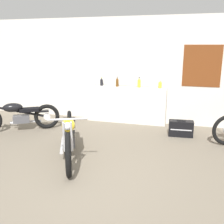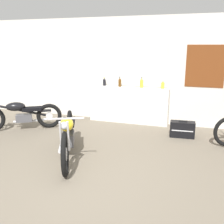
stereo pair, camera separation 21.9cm
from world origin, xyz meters
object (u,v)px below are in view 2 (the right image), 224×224
bottle_leftmost (104,82)px  hard_case_black (182,129)px  bottle_center (142,83)px  bottle_right_center (163,85)px  bottle_left_center (120,82)px  motorcycle_yellow (68,135)px  motorcycle_black (21,115)px

bottle_leftmost → hard_case_black: bearing=-20.0°
bottle_center → bottle_right_center: bearing=3.3°
bottle_leftmost → bottle_right_center: 1.60m
bottle_left_center → bottle_center: (0.60, 0.00, 0.00)m
bottle_right_center → motorcycle_yellow: (-1.37, -2.65, -0.63)m
motorcycle_black → bottle_center: bearing=28.8°
bottle_leftmost → bottle_center: size_ratio=0.84×
motorcycle_black → hard_case_black: motorcycle_black is taller
bottle_leftmost → bottle_center: bottle_center is taller
bottle_left_center → motorcycle_black: bottle_left_center is taller
bottle_leftmost → bottle_right_center: (1.60, 0.00, -0.01)m
bottle_center → bottle_right_center: (0.55, 0.03, -0.03)m
bottle_right_center → hard_case_black: bearing=-53.1°
hard_case_black → motorcycle_black: bearing=-169.5°
bottle_left_center → bottle_right_center: (1.15, 0.04, -0.03)m
bottle_left_center → hard_case_black: bottle_left_center is taller
bottle_leftmost → hard_case_black: bottle_leftmost is taller
bottle_center → hard_case_black: bearing=-33.9°
bottle_right_center → hard_case_black: size_ratio=0.36×
bottle_center → motorcycle_yellow: bearing=-107.4°
bottle_left_center → bottle_center: bearing=0.4°
bottle_leftmost → motorcycle_yellow: bottle_leftmost is taller
bottle_left_center → bottle_center: 0.60m
hard_case_black → bottle_leftmost: bearing=160.0°
motorcycle_black → motorcycle_yellow: bearing=-30.7°
bottle_left_center → motorcycle_black: (-2.12, -1.49, -0.71)m
motorcycle_yellow → motorcycle_black: motorcycle_yellow is taller
bottle_leftmost → motorcycle_black: size_ratio=0.13×
motorcycle_yellow → bottle_center: bearing=72.6°
bottle_right_center → motorcycle_yellow: bearing=-117.3°
motorcycle_black → bottle_left_center: bearing=35.0°
bottle_left_center → bottle_center: size_ratio=0.99×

